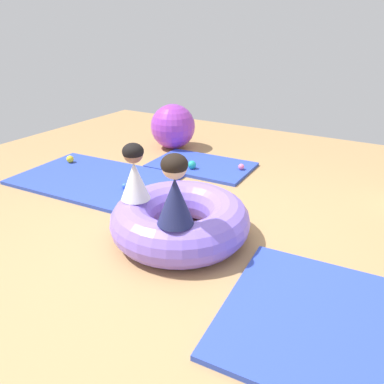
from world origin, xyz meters
TOP-DOWN VIEW (x-y plane):
  - ground_plane at (0.00, 0.00)m, footprint 8.00×8.00m
  - gym_mat_near_left at (1.56, -0.33)m, footprint 1.96×1.39m
  - gym_mat_far_left at (-1.68, 0.66)m, footprint 1.87×1.29m
  - gym_mat_center_rear at (-0.81, 1.73)m, footprint 1.32×0.87m
  - inflatable_cushion at (-0.09, 0.07)m, footprint 1.20×1.20m
  - child_in_white at (-0.44, -0.08)m, footprint 0.28×0.28m
  - child_in_navy at (0.08, -0.27)m, footprint 0.35×0.35m
  - play_ball_yellow at (-2.33, 0.90)m, footprint 0.10×0.10m
  - play_ball_blue at (-1.14, 0.58)m, footprint 0.07×0.07m
  - play_ball_pink at (-0.28, 1.80)m, footprint 0.08×0.08m
  - play_ball_teal at (-0.83, 1.51)m, footprint 0.11×0.11m
  - exercise_ball_large at (-1.58, 2.24)m, footprint 0.66×0.66m

SIDE VIEW (x-z plane):
  - ground_plane at x=0.00m, z-range 0.00..0.00m
  - gym_mat_near_left at x=1.56m, z-range 0.00..0.04m
  - gym_mat_far_left at x=-1.68m, z-range 0.00..0.04m
  - gym_mat_center_rear at x=-0.81m, z-range 0.00..0.04m
  - play_ball_blue at x=-1.14m, z-range 0.04..0.11m
  - play_ball_pink at x=-0.28m, z-range 0.04..0.12m
  - play_ball_yellow at x=-2.33m, z-range 0.04..0.14m
  - play_ball_teal at x=-0.83m, z-range 0.04..0.15m
  - inflatable_cushion at x=-0.09m, z-range 0.00..0.36m
  - exercise_ball_large at x=-1.58m, z-range 0.00..0.66m
  - child_in_white at x=-0.44m, z-range 0.35..0.84m
  - child_in_navy at x=0.08m, z-range 0.35..0.89m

